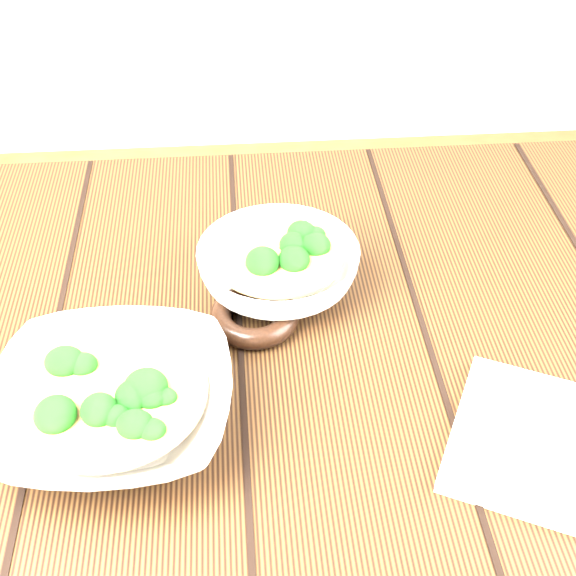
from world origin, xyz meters
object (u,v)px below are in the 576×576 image
Objects in this scene: table at (262,420)px; soup_bowl_front at (112,404)px; napkin at (568,451)px; soup_bowl_back at (278,268)px; trivet at (254,316)px.

soup_bowl_front is (-0.14, -0.10, 0.15)m from table.
napkin is at bearing -31.40° from table.
soup_bowl_back is 0.07m from trivet.
napkin is at bearing -36.02° from trivet.
table is 0.35m from napkin.
soup_bowl_front is at bearing -145.49° from table.
soup_bowl_front is 2.45× the size of trivet.
trivet is at bearing -117.61° from soup_bowl_back.
soup_bowl_back is (0.03, 0.09, 0.15)m from table.
soup_bowl_back is at bearing 159.98° from napkin.
soup_bowl_front is 1.14× the size of napkin.
soup_bowl_back reaches higher than napkin.
trivet is (0.14, 0.13, -0.02)m from soup_bowl_front.
trivet is (-0.00, 0.03, 0.13)m from table.
napkin is at bearing -9.46° from soup_bowl_front.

